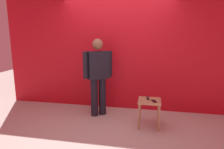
{
  "coord_description": "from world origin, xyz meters",
  "views": [
    {
      "loc": [
        0.76,
        -3.39,
        1.76
      ],
      "look_at": [
        -0.02,
        0.55,
        0.94
      ],
      "focal_mm": 32.23,
      "sensor_mm": 36.0,
      "label": 1
    }
  ],
  "objects_px": {
    "cell_phone": "(154,101)",
    "tv_remote": "(148,98)",
    "standing_person": "(98,73)",
    "side_table": "(149,105)"
  },
  "relations": [
    {
      "from": "standing_person",
      "to": "tv_remote",
      "type": "relative_size",
      "value": 9.73
    },
    {
      "from": "standing_person",
      "to": "tv_remote",
      "type": "height_order",
      "value": "standing_person"
    },
    {
      "from": "standing_person",
      "to": "side_table",
      "type": "distance_m",
      "value": 1.26
    },
    {
      "from": "standing_person",
      "to": "cell_phone",
      "type": "bearing_deg",
      "value": -19.61
    },
    {
      "from": "cell_phone",
      "to": "side_table",
      "type": "bearing_deg",
      "value": 123.37
    },
    {
      "from": "side_table",
      "to": "tv_remote",
      "type": "relative_size",
      "value": 3.11
    },
    {
      "from": "cell_phone",
      "to": "tv_remote",
      "type": "distance_m",
      "value": 0.18
    },
    {
      "from": "standing_person",
      "to": "cell_phone",
      "type": "xyz_separation_m",
      "value": [
        1.18,
        -0.42,
        -0.39
      ]
    },
    {
      "from": "cell_phone",
      "to": "tv_remote",
      "type": "height_order",
      "value": "tv_remote"
    },
    {
      "from": "cell_phone",
      "to": "tv_remote",
      "type": "xyz_separation_m",
      "value": [
        -0.12,
        0.13,
        0.01
      ]
    }
  ]
}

